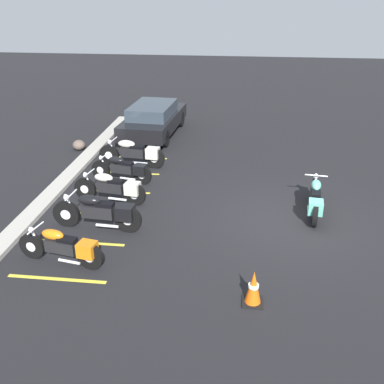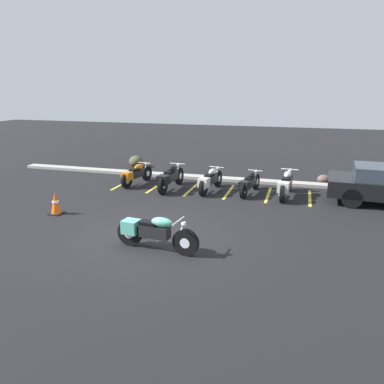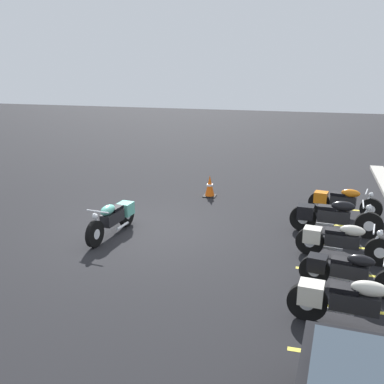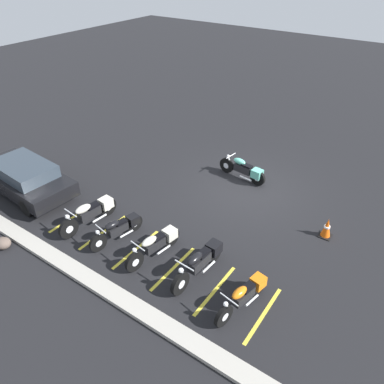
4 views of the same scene
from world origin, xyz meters
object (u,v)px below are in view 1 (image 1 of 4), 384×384
motorcycle_teal_featured (315,199)px  parked_bike_4 (135,153)px  car_black (153,119)px  parked_bike_0 (64,247)px  landscape_rock_0 (79,145)px  parked_bike_1 (101,212)px  parked_bike_3 (124,169)px  parked_bike_2 (113,188)px  traffic_cone (253,288)px

motorcycle_teal_featured → parked_bike_4: parked_bike_4 is taller
car_black → parked_bike_0: bearing=-176.6°
parked_bike_0 → landscape_rock_0: parked_bike_0 is taller
parked_bike_1 → car_black: bearing=-84.4°
car_black → parked_bike_3: bearing=-175.7°
motorcycle_teal_featured → parked_bike_4: (2.85, 5.48, 0.02)m
parked_bike_2 → parked_bike_3: parked_bike_2 is taller
traffic_cone → car_black: bearing=21.1°
motorcycle_teal_featured → parked_bike_1: size_ratio=0.94×
parked_bike_0 → landscape_rock_0: (7.26, 2.31, -0.24)m
parked_bike_1 → traffic_cone: parked_bike_1 is taller
parked_bike_4 → landscape_rock_0: size_ratio=4.41×
parked_bike_1 → parked_bike_3: 2.99m
parked_bike_0 → parked_bike_4: bearing=-80.8°
motorcycle_teal_featured → parked_bike_3: size_ratio=1.09×
parked_bike_1 → landscape_rock_0: (5.68, 2.63, -0.29)m
parked_bike_2 → car_black: car_black is taller
parked_bike_2 → car_black: size_ratio=0.48×
motorcycle_teal_featured → parked_bike_3: 5.72m
motorcycle_teal_featured → parked_bike_0: (-3.02, 5.62, -0.03)m
parked_bike_1 → parked_bike_4: size_ratio=1.01×
parked_bike_3 → parked_bike_4: bearing=-80.3°
traffic_cone → parked_bike_4: bearing=30.0°
motorcycle_teal_featured → car_black: bearing=47.6°
parked_bike_3 → parked_bike_4: size_ratio=0.87×
traffic_cone → parked_bike_1: bearing=56.7°
parked_bike_0 → car_black: bearing=-79.9°
car_black → traffic_cone: 10.96m
parked_bike_0 → parked_bike_3: (4.57, -0.11, -0.01)m
parked_bike_0 → car_black: size_ratio=0.46×
parked_bike_3 → landscape_rock_0: (2.69, 2.42, -0.23)m
parked_bike_0 → parked_bike_2: size_ratio=0.95×
parked_bike_3 → traffic_cone: 6.67m
motorcycle_teal_featured → parked_bike_0: size_ratio=1.07×
parked_bike_1 → traffic_cone: size_ratio=3.26×
car_black → motorcycle_teal_featured: bearing=-135.0°
parked_bike_2 → parked_bike_3: (1.46, 0.07, -0.03)m
parked_bike_2 → landscape_rock_0: bearing=-50.8°
parked_bike_2 → traffic_cone: parked_bike_2 is taller
parked_bike_3 → traffic_cone: parked_bike_3 is taller
parked_bike_4 → motorcycle_teal_featured: bearing=158.3°
motorcycle_teal_featured → parked_bike_3: motorcycle_teal_featured is taller
parked_bike_1 → traffic_cone: 4.42m
parked_bike_0 → parked_bike_2: bearing=-82.8°
landscape_rock_0 → parked_bike_1: bearing=-155.2°
parked_bike_0 → parked_bike_4: parked_bike_4 is taller
parked_bike_4 → landscape_rock_0: 2.83m
motorcycle_teal_featured → traffic_cone: bearing=163.9°
parked_bike_3 → parked_bike_2: bearing=103.5°
parked_bike_1 → car_black: car_black is taller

